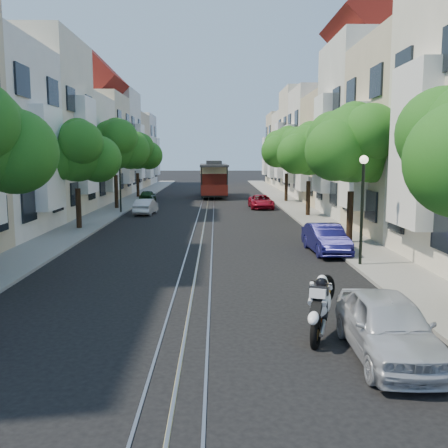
{
  "coord_description": "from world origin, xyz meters",
  "views": [
    {
      "loc": [
        0.76,
        -14.75,
        4.28
      ],
      "look_at": [
        1.04,
        3.66,
        1.74
      ],
      "focal_mm": 40.0,
      "sensor_mm": 36.0,
      "label": 1
    }
  ],
  "objects_px": {
    "lamp_east": "(363,194)",
    "parked_car_e_mid": "(326,239)",
    "tree_w_c": "(116,145)",
    "parked_car_e_far": "(261,202)",
    "tree_w_b": "(77,153)",
    "sportbike_rider": "(320,304)",
    "tree_e_c": "(310,151)",
    "tree_e_b": "(354,146)",
    "parked_car_w_mid": "(146,206)",
    "tree_e_d": "(288,149)",
    "parked_car_w_far": "(148,196)",
    "tree_w_d": "(138,152)",
    "parked_car_e_near": "(388,326)",
    "cable_car": "(214,177)",
    "lamp_west": "(120,175)"
  },
  "relations": [
    {
      "from": "tree_w_b",
      "to": "parked_car_w_mid",
      "type": "bearing_deg",
      "value": 70.29
    },
    {
      "from": "tree_e_b",
      "to": "sportbike_rider",
      "type": "bearing_deg",
      "value": -108.12
    },
    {
      "from": "tree_w_d",
      "to": "parked_car_w_mid",
      "type": "distance_m",
      "value": 15.16
    },
    {
      "from": "tree_e_d",
      "to": "tree_w_b",
      "type": "bearing_deg",
      "value": -130.27
    },
    {
      "from": "tree_e_d",
      "to": "parked_car_w_far",
      "type": "bearing_deg",
      "value": 178.15
    },
    {
      "from": "lamp_west",
      "to": "parked_car_e_far",
      "type": "height_order",
      "value": "lamp_west"
    },
    {
      "from": "tree_w_c",
      "to": "sportbike_rider",
      "type": "xyz_separation_m",
      "value": [
        10.33,
        -28.43,
        -4.24
      ]
    },
    {
      "from": "lamp_east",
      "to": "parked_car_e_mid",
      "type": "distance_m",
      "value": 3.68
    },
    {
      "from": "tree_w_c",
      "to": "tree_w_d",
      "type": "bearing_deg",
      "value": 90.0
    },
    {
      "from": "tree_w_b",
      "to": "sportbike_rider",
      "type": "relative_size",
      "value": 3.06
    },
    {
      "from": "tree_w_d",
      "to": "parked_car_e_far",
      "type": "bearing_deg",
      "value": -42.11
    },
    {
      "from": "lamp_east",
      "to": "tree_e_d",
      "type": "bearing_deg",
      "value": 87.96
    },
    {
      "from": "lamp_east",
      "to": "parked_car_e_near",
      "type": "distance_m",
      "value": 9.1
    },
    {
      "from": "tree_e_b",
      "to": "parked_car_e_far",
      "type": "distance_m",
      "value": 17.33
    },
    {
      "from": "tree_e_d",
      "to": "parked_car_e_mid",
      "type": "height_order",
      "value": "tree_e_d"
    },
    {
      "from": "tree_e_d",
      "to": "tree_w_d",
      "type": "distance_m",
      "value": 15.25
    },
    {
      "from": "tree_w_d",
      "to": "lamp_west",
      "type": "height_order",
      "value": "tree_w_d"
    },
    {
      "from": "cable_car",
      "to": "parked_car_e_mid",
      "type": "xyz_separation_m",
      "value": [
        5.09,
        -30.06,
        -1.38
      ]
    },
    {
      "from": "tree_w_c",
      "to": "lamp_east",
      "type": "height_order",
      "value": "tree_w_c"
    },
    {
      "from": "lamp_east",
      "to": "parked_car_e_mid",
      "type": "height_order",
      "value": "lamp_east"
    },
    {
      "from": "tree_w_d",
      "to": "parked_car_e_far",
      "type": "xyz_separation_m",
      "value": [
        11.54,
        -10.43,
        -4.05
      ]
    },
    {
      "from": "tree_w_b",
      "to": "lamp_west",
      "type": "relative_size",
      "value": 1.51
    },
    {
      "from": "tree_w_c",
      "to": "sportbike_rider",
      "type": "height_order",
      "value": "tree_w_c"
    },
    {
      "from": "tree_e_d",
      "to": "tree_w_b",
      "type": "xyz_separation_m",
      "value": [
        -14.4,
        -17.0,
        -0.47
      ]
    },
    {
      "from": "parked_car_e_mid",
      "to": "lamp_west",
      "type": "bearing_deg",
      "value": 124.79
    },
    {
      "from": "sportbike_rider",
      "to": "parked_car_w_far",
      "type": "bearing_deg",
      "value": 124.38
    },
    {
      "from": "parked_car_e_far",
      "to": "parked_car_e_mid",
      "type": "bearing_deg",
      "value": -87.71
    },
    {
      "from": "tree_e_d",
      "to": "lamp_east",
      "type": "relative_size",
      "value": 1.65
    },
    {
      "from": "tree_w_c",
      "to": "parked_car_e_far",
      "type": "distance_m",
      "value": 12.4
    },
    {
      "from": "lamp_east",
      "to": "parked_car_e_far",
      "type": "relative_size",
      "value": 1.05
    },
    {
      "from": "tree_e_d",
      "to": "cable_car",
      "type": "relative_size",
      "value": 0.77
    },
    {
      "from": "lamp_east",
      "to": "parked_car_e_near",
      "type": "relative_size",
      "value": 1.03
    },
    {
      "from": "tree_e_c",
      "to": "lamp_east",
      "type": "height_order",
      "value": "tree_e_c"
    },
    {
      "from": "tree_e_b",
      "to": "parked_car_e_mid",
      "type": "relative_size",
      "value": 1.73
    },
    {
      "from": "tree_w_d",
      "to": "tree_w_b",
      "type": "bearing_deg",
      "value": -90.0
    },
    {
      "from": "parked_car_e_mid",
      "to": "parked_car_w_far",
      "type": "relative_size",
      "value": 1.2
    },
    {
      "from": "parked_car_e_near",
      "to": "lamp_east",
      "type": "bearing_deg",
      "value": 78.76
    },
    {
      "from": "tree_e_c",
      "to": "tree_w_c",
      "type": "distance_m",
      "value": 15.25
    },
    {
      "from": "tree_e_b",
      "to": "parked_car_e_near",
      "type": "distance_m",
      "value": 14.48
    },
    {
      "from": "parked_car_e_near",
      "to": "tree_w_d",
      "type": "bearing_deg",
      "value": 107.05
    },
    {
      "from": "lamp_east",
      "to": "parked_car_e_far",
      "type": "bearing_deg",
      "value": 95.04
    },
    {
      "from": "tree_w_b",
      "to": "tree_w_d",
      "type": "height_order",
      "value": "tree_w_d"
    },
    {
      "from": "tree_e_c",
      "to": "parked_car_e_mid",
      "type": "relative_size",
      "value": 1.69
    },
    {
      "from": "tree_e_c",
      "to": "sportbike_rider",
      "type": "distance_m",
      "value": 24.08
    },
    {
      "from": "tree_e_b",
      "to": "parked_car_w_mid",
      "type": "xyz_separation_m",
      "value": [
        -11.66,
        12.65,
        -4.16
      ]
    },
    {
      "from": "tree_w_d",
      "to": "lamp_west",
      "type": "bearing_deg",
      "value": -86.56
    },
    {
      "from": "parked_car_w_mid",
      "to": "lamp_west",
      "type": "bearing_deg",
      "value": -7.14
    },
    {
      "from": "tree_e_b",
      "to": "parked_car_w_mid",
      "type": "height_order",
      "value": "tree_e_b"
    },
    {
      "from": "lamp_west",
      "to": "parked_car_w_far",
      "type": "bearing_deg",
      "value": 85.74
    },
    {
      "from": "tree_w_b",
      "to": "cable_car",
      "type": "distance_m",
      "value": 24.3
    }
  ]
}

